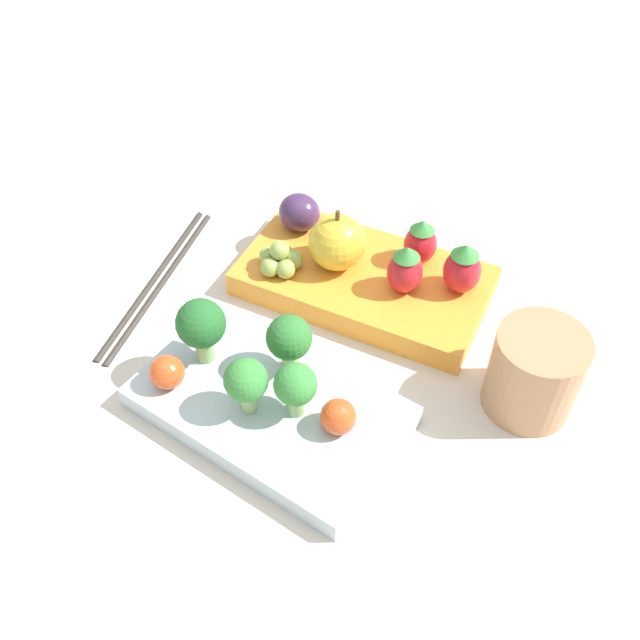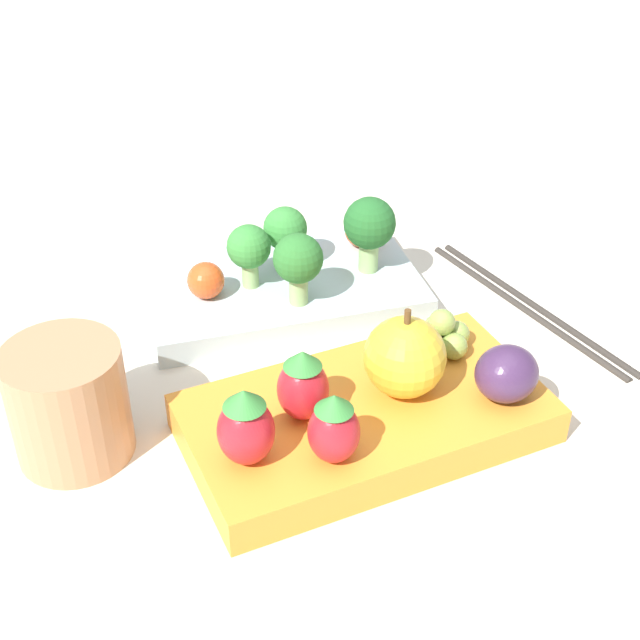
{
  "view_description": "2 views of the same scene",
  "coord_description": "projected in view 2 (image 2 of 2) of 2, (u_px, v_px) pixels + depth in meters",
  "views": [
    {
      "loc": [
        -0.19,
        0.36,
        0.46
      ],
      "look_at": [
        -0.0,
        0.0,
        0.03
      ],
      "focal_mm": 40.0,
      "sensor_mm": 36.0,
      "label": 1
    },
    {
      "loc": [
        -0.2,
        -0.46,
        0.38
      ],
      "look_at": [
        -0.0,
        0.0,
        0.03
      ],
      "focal_mm": 50.0,
      "sensor_mm": 36.0,
      "label": 2
    }
  ],
  "objects": [
    {
      "name": "grape_cluster",
      "position": [
        441.0,
        335.0,
        0.59
      ],
      "size": [
        0.04,
        0.04,
        0.03
      ],
      "color": "#8EA84C",
      "rests_on": "bento_box_fruit"
    },
    {
      "name": "ground_plane",
      "position": [
        324.0,
        360.0,
        0.63
      ],
      "size": [
        4.0,
        4.0,
        0.0
      ],
      "primitive_type": "plane",
      "color": "beige"
    },
    {
      "name": "broccoli_floret_0",
      "position": [
        370.0,
        226.0,
        0.66
      ],
      "size": [
        0.04,
        0.04,
        0.06
      ],
      "color": "#93B770",
      "rests_on": "bento_box_savoury"
    },
    {
      "name": "strawberry_2",
      "position": [
        246.0,
        427.0,
        0.49
      ],
      "size": [
        0.03,
        0.03,
        0.05
      ],
      "color": "red",
      "rests_on": "bento_box_fruit"
    },
    {
      "name": "cherry_tomato_0",
      "position": [
        206.0,
        280.0,
        0.65
      ],
      "size": [
        0.03,
        0.03,
        0.03
      ],
      "color": "#DB4C1E",
      "rests_on": "bento_box_savoury"
    },
    {
      "name": "cherry_tomato_1",
      "position": [
        362.0,
        230.0,
        0.71
      ],
      "size": [
        0.03,
        0.03,
        0.03
      ],
      "color": "#DB4C1E",
      "rests_on": "bento_box_savoury"
    },
    {
      "name": "apple",
      "position": [
        405.0,
        357.0,
        0.54
      ],
      "size": [
        0.05,
        0.05,
        0.06
      ],
      "color": "gold",
      "rests_on": "bento_box_fruit"
    },
    {
      "name": "broccoli_floret_2",
      "position": [
        285.0,
        231.0,
        0.67
      ],
      "size": [
        0.03,
        0.03,
        0.05
      ],
      "color": "#93B770",
      "rests_on": "bento_box_savoury"
    },
    {
      "name": "drinking_cup",
      "position": [
        69.0,
        403.0,
        0.53
      ],
      "size": [
        0.07,
        0.07,
        0.07
      ],
      "color": "tan",
      "rests_on": "ground_plane"
    },
    {
      "name": "bento_box_fruit",
      "position": [
        365.0,
        418.0,
        0.56
      ],
      "size": [
        0.23,
        0.13,
        0.02
      ],
      "color": "orange",
      "rests_on": "ground_plane"
    },
    {
      "name": "plum",
      "position": [
        507.0,
        374.0,
        0.54
      ],
      "size": [
        0.04,
        0.04,
        0.04
      ],
      "color": "#42284C",
      "rests_on": "bento_box_fruit"
    },
    {
      "name": "strawberry_0",
      "position": [
        303.0,
        385.0,
        0.53
      ],
      "size": [
        0.03,
        0.03,
        0.05
      ],
      "color": "red",
      "rests_on": "bento_box_fruit"
    },
    {
      "name": "chopsticks_pair",
      "position": [
        530.0,
        305.0,
        0.68
      ],
      "size": [
        0.05,
        0.21,
        0.01
      ],
      "color": "#332D28",
      "rests_on": "ground_plane"
    },
    {
      "name": "bento_box_savoury",
      "position": [
        283.0,
        290.0,
        0.68
      ],
      "size": [
        0.22,
        0.15,
        0.02
      ],
      "color": "silver",
      "rests_on": "ground_plane"
    },
    {
      "name": "broccoli_floret_3",
      "position": [
        303.0,
        260.0,
        0.63
      ],
      "size": [
        0.04,
        0.04,
        0.06
      ],
      "color": "#93B770",
      "rests_on": "bento_box_savoury"
    },
    {
      "name": "broccoli_floret_1",
      "position": [
        249.0,
        249.0,
        0.65
      ],
      "size": [
        0.03,
        0.03,
        0.05
      ],
      "color": "#93B770",
      "rests_on": "bento_box_savoury"
    },
    {
      "name": "strawberry_1",
      "position": [
        334.0,
        428.0,
        0.5
      ],
      "size": [
        0.03,
        0.03,
        0.05
      ],
      "color": "red",
      "rests_on": "bento_box_fruit"
    }
  ]
}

